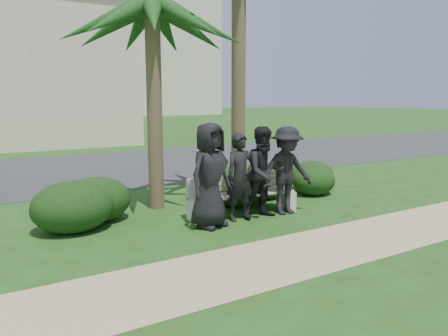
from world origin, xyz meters
The scene contains 18 objects.
ground centered at (0.00, 0.00, 0.00)m, with size 160.00×160.00×0.00m, color #234513.
footpath centered at (0.00, -1.80, 0.00)m, with size 30.00×1.60×0.01m, color tan.
asphalt_street centered at (0.00, 8.00, 0.00)m, with size 160.00×8.00×0.01m, color #2D2D30.
stucco_bldg_right centered at (-1.00, 18.00, 3.66)m, with size 8.40×8.40×7.30m.
hotel_tower centered at (14.00, 55.00, 13.41)m, with size 26.00×18.00×37.30m.
park_bench centered at (-0.16, 0.51, 0.36)m, with size 2.29×0.69×0.79m.
man_a centered at (-1.12, 0.13, 0.96)m, with size 0.94×0.61×1.92m, color black.
man_b centered at (-0.39, 0.23, 0.84)m, with size 0.61×0.40×1.68m, color black.
man_c centered at (0.11, 0.14, 0.90)m, with size 0.87×0.68×1.80m, color black.
man_d centered at (0.66, 0.13, 0.89)m, with size 1.15×0.66×1.78m, color black.
hedge_a centered at (-3.32, 1.19, 0.47)m, with size 1.43×1.18×0.93m, color black.
hedge_b centered at (-2.80, 1.61, 0.44)m, with size 1.36×1.12×0.88m, color black.
hedge_c centered at (0.04, 1.49, 0.37)m, with size 1.15×0.95×0.75m, color black.
hedge_d centered at (0.28, 1.22, 0.47)m, with size 1.45×1.19×0.94m, color black.
hedge_e centered at (2.38, 1.15, 0.36)m, with size 1.12×0.92×0.73m, color black.
hedge_f centered at (2.64, 1.51, 0.40)m, with size 1.21×1.00×0.79m, color black.
hedge_extra centered at (1.09, 1.49, 0.37)m, with size 1.15×0.95×0.75m, color black.
palm_left centered at (-1.40, 1.96, 4.12)m, with size 3.00×3.00×5.07m.
Camera 1 is at (-4.95, -6.61, 2.35)m, focal length 35.00 mm.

